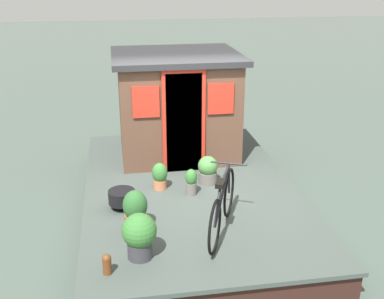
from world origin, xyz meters
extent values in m
plane|color=#47564C|center=(0.00, 0.00, 0.00)|extent=(60.00, 60.00, 0.00)
cube|color=#424C47|center=(0.00, 0.00, 0.41)|extent=(5.29, 3.32, 0.06)
cube|color=#381E19|center=(0.00, 0.00, 0.19)|extent=(5.18, 3.25, 0.38)
cube|color=brown|center=(1.54, 0.00, 1.32)|extent=(1.81, 2.07, 1.77)
cube|color=#28282B|center=(1.54, 0.00, 2.25)|extent=(2.01, 2.27, 0.10)
cube|color=#19334C|center=(0.62, 0.00, 1.29)|extent=(0.04, 0.60, 1.70)
cube|color=red|center=(0.61, 0.00, 1.34)|extent=(0.03, 0.72, 1.80)
cube|color=red|center=(0.62, -0.62, 1.69)|extent=(0.03, 0.44, 0.52)
cube|color=red|center=(0.62, 0.62, 1.69)|extent=(0.03, 0.44, 0.52)
torus|color=black|center=(-1.02, -0.39, 0.78)|extent=(0.64, 0.31, 0.69)
torus|color=black|center=(-1.91, 0.01, 0.78)|extent=(0.64, 0.31, 0.69)
cylinder|color=black|center=(-1.50, -0.18, 1.00)|extent=(0.85, 0.40, 0.47)
cylinder|color=black|center=(-1.36, -0.24, 1.21)|extent=(0.55, 0.26, 0.06)
cylinder|color=black|center=(-1.77, -0.06, 0.98)|extent=(0.32, 0.17, 0.43)
cylinder|color=black|center=(-1.06, -0.37, 1.00)|extent=(0.12, 0.08, 0.45)
cube|color=black|center=(-1.63, -0.12, 1.22)|extent=(0.22, 0.17, 0.06)
cylinder|color=black|center=(-1.09, -0.36, 1.25)|extent=(0.22, 0.47, 0.02)
cylinder|color=#935138|center=(-1.21, 0.93, 0.54)|extent=(0.30, 0.30, 0.21)
ellipsoid|color=#2D602D|center=(-1.21, 0.93, 0.79)|extent=(0.33, 0.33, 0.41)
cylinder|color=#38383D|center=(-1.89, 0.92, 0.55)|extent=(0.30, 0.30, 0.22)
sphere|color=#387533|center=(-1.89, 0.92, 0.81)|extent=(0.42, 0.42, 0.42)
cylinder|color=#C6754C|center=(-0.03, 0.49, 0.52)|extent=(0.20, 0.20, 0.16)
ellipsoid|color=#387533|center=(-0.03, 0.49, 0.71)|extent=(0.24, 0.24, 0.32)
cylinder|color=slate|center=(0.06, -0.30, 0.53)|extent=(0.29, 0.29, 0.19)
sphere|color=#4C8942|center=(0.06, -0.30, 0.74)|extent=(0.32, 0.32, 0.32)
cylinder|color=slate|center=(-0.31, 0.03, 0.53)|extent=(0.17, 0.17, 0.19)
ellipsoid|color=#387533|center=(-0.31, 0.03, 0.72)|extent=(0.18, 0.18, 0.26)
cylinder|color=black|center=(-0.60, 1.10, 0.62)|extent=(0.39, 0.39, 0.20)
cylinder|color=black|center=(-0.60, 1.10, 0.48)|extent=(0.04, 0.04, 0.09)
cylinder|color=black|center=(-0.60, 1.10, 0.45)|extent=(0.27, 0.27, 0.02)
cylinder|color=brown|center=(-2.16, 1.31, 0.54)|extent=(0.10, 0.10, 0.20)
sphere|color=brown|center=(-2.16, 1.31, 0.64)|extent=(0.11, 0.11, 0.11)
camera|label=1|loc=(-6.83, 1.11, 3.73)|focal=44.43mm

